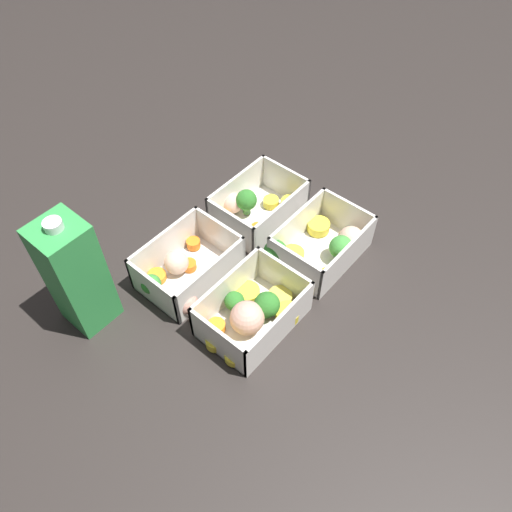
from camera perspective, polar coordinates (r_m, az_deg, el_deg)
name	(u,v)px	position (r m, az deg, el deg)	size (l,w,h in m)	color
ground_plane	(256,265)	(0.82, 0.00, -1.05)	(4.00, 4.00, 0.00)	#282321
container_near_left	(253,313)	(0.74, -0.38, -6.48)	(0.16, 0.12, 0.07)	silver
container_near_right	(322,246)	(0.82, 7.55, 1.12)	(0.16, 0.13, 0.07)	silver
container_far_left	(184,271)	(0.79, -8.24, -1.73)	(0.16, 0.12, 0.07)	silver
container_far_right	(254,207)	(0.88, -0.19, 5.68)	(0.15, 0.12, 0.07)	silver
juice_carton	(76,275)	(0.73, -19.89, -2.05)	(0.07, 0.07, 0.20)	green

